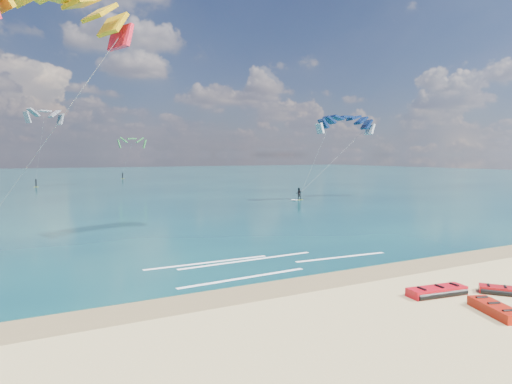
% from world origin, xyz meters
% --- Properties ---
extents(ground, '(320.00, 320.00, 0.00)m').
position_xyz_m(ground, '(0.00, 40.00, 0.00)').
color(ground, tan).
rests_on(ground, ground).
extents(wet_sand_strip, '(320.00, 2.40, 0.01)m').
position_xyz_m(wet_sand_strip, '(0.00, 3.00, 0.00)').
color(wet_sand_strip, brown).
rests_on(wet_sand_strip, ground).
extents(sea, '(320.00, 200.00, 0.04)m').
position_xyz_m(sea, '(0.00, 104.00, 0.02)').
color(sea, '#0A2C37').
rests_on(sea, ground).
extents(packed_kite_left, '(2.92, 1.50, 0.41)m').
position_xyz_m(packed_kite_left, '(4.78, -1.03, 0.00)').
color(packed_kite_left, red).
rests_on(packed_kite_left, ground).
extents(packed_kite_mid, '(2.00, 2.14, 0.35)m').
position_xyz_m(packed_kite_mid, '(7.36, -2.21, 0.00)').
color(packed_kite_mid, '#A90B10').
rests_on(packed_kite_mid, ground).
extents(packed_kite_right, '(1.92, 2.74, 0.41)m').
position_xyz_m(packed_kite_right, '(4.85, -3.58, 0.00)').
color(packed_kite_right, '#B31707').
rests_on(packed_kite_right, ground).
extents(kitesurfer_main, '(11.69, 9.91, 16.24)m').
position_xyz_m(kitesurfer_main, '(-9.99, 17.58, 8.23)').
color(kitesurfer_main, gold).
rests_on(kitesurfer_main, sea).
extents(kitesurfer_far, '(11.13, 5.44, 11.99)m').
position_xyz_m(kitesurfer_far, '(24.29, 32.91, 6.27)').
color(kitesurfer_far, '#B1DC21').
rests_on(kitesurfer_far, sea).
extents(shoreline_foam, '(13.55, 4.11, 0.01)m').
position_xyz_m(shoreline_foam, '(0.78, 7.11, 0.05)').
color(shoreline_foam, white).
rests_on(shoreline_foam, ground).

